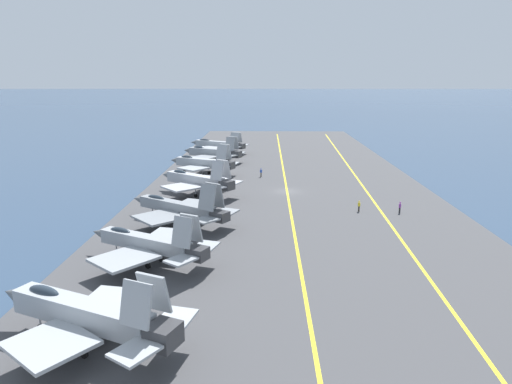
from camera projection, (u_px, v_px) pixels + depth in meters
The scene contains 14 objects.
ground_plane at pixel (287, 193), 81.22m from camera, with size 2000.00×2000.00×0.00m, color #2D425B.
carrier_deck at pixel (287, 192), 81.17m from camera, with size 194.20×51.42×0.40m, color #424244.
deck_stripe_foul_line at pixel (367, 192), 80.78m from camera, with size 174.78×0.36×0.01m, color yellow.
deck_stripe_centerline at pixel (287, 191), 81.12m from camera, with size 174.78×0.36×0.01m, color yellow.
parked_jet_nearest at pixel (85, 313), 33.40m from camera, with size 12.16×16.56×6.55m.
parked_jet_second at pixel (149, 243), 48.58m from camera, with size 13.45×15.39×6.17m.
parked_jet_third at pixel (180, 208), 62.40m from camera, with size 13.76×16.55×6.39m.
parked_jet_fourth at pixel (197, 180), 77.70m from camera, with size 13.45×15.40×6.64m.
parked_jet_fifth at pixel (202, 163), 94.53m from camera, with size 12.07×15.31×6.70m.
parked_jet_sixth at pixel (213, 152), 108.99m from camera, with size 13.86×15.65×6.41m.
parked_jet_seventh at pixel (218, 144), 122.47m from camera, with size 13.03×16.81×5.92m.
crew_purple_vest at pixel (400, 207), 67.63m from camera, with size 0.46×0.40×1.74m.
crew_yellow_vest at pixel (359, 206), 68.48m from camera, with size 0.42×0.32×1.66m.
crew_blue_vest at pixel (261, 172), 92.81m from camera, with size 0.44×0.46×1.78m.
Camera 1 is at (-78.90, 3.57, 19.71)m, focal length 32.00 mm.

